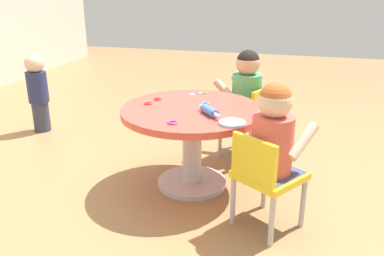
% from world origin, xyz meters
% --- Properties ---
extents(ground_plane, '(10.00, 10.00, 0.00)m').
position_xyz_m(ground_plane, '(0.00, 0.00, 0.00)').
color(ground_plane, '#9E7247').
extents(craft_table, '(0.86, 0.86, 0.52)m').
position_xyz_m(craft_table, '(0.00, 0.00, 0.39)').
color(craft_table, silver).
rests_on(craft_table, ground).
extents(child_chair_left, '(0.42, 0.42, 0.54)m').
position_xyz_m(child_chair_left, '(-0.37, -0.49, 0.31)').
color(child_chair_left, '#B7B7BC').
rests_on(child_chair_left, ground).
extents(seated_child_left, '(0.44, 0.42, 0.51)m').
position_xyz_m(seated_child_left, '(-0.34, -0.51, 0.53)').
color(seated_child_left, '#3F4772').
rests_on(seated_child_left, ground).
extents(child_chair_right, '(0.40, 0.40, 0.54)m').
position_xyz_m(child_chair_right, '(0.54, -0.29, 0.31)').
color(child_chair_right, '#B7B7BC').
rests_on(child_chair_right, ground).
extents(seated_child_right, '(0.39, 0.43, 0.51)m').
position_xyz_m(seated_child_right, '(0.56, -0.25, 0.53)').
color(seated_child_right, '#3F4772').
rests_on(seated_child_right, ground).
extents(toddler_standing, '(0.17, 0.17, 0.67)m').
position_xyz_m(toddler_standing, '(0.62, 1.53, 0.36)').
color(toddler_standing, '#33384C').
rests_on(toddler_standing, ground).
extents(rolling_pin, '(0.19, 0.17, 0.05)m').
position_xyz_m(rolling_pin, '(-0.11, -0.13, 0.54)').
color(rolling_pin, '#3F72CC').
rests_on(rolling_pin, craft_table).
extents(craft_scissors, '(0.13, 0.13, 0.01)m').
position_xyz_m(craft_scissors, '(0.33, 0.03, 0.52)').
color(craft_scissors, silver).
rests_on(craft_scissors, craft_table).
extents(playdough_blob_0, '(0.14, 0.14, 0.01)m').
position_xyz_m(playdough_blob_0, '(-0.23, -0.29, 0.52)').
color(playdough_blob_0, '#8CCCF2').
rests_on(playdough_blob_0, craft_table).
extents(cookie_cutter_0, '(0.05, 0.05, 0.01)m').
position_xyz_m(cookie_cutter_0, '(0.09, -0.06, 0.52)').
color(cookie_cutter_0, '#3F99D8').
rests_on(cookie_cutter_0, craft_table).
extents(cookie_cutter_1, '(0.05, 0.05, 0.01)m').
position_xyz_m(cookie_cutter_1, '(0.11, 0.26, 0.52)').
color(cookie_cutter_1, red).
rests_on(cookie_cutter_1, craft_table).
extents(cookie_cutter_2, '(0.05, 0.05, 0.01)m').
position_xyz_m(cookie_cutter_2, '(0.01, 0.29, 0.52)').
color(cookie_cutter_2, red).
rests_on(cookie_cutter_2, craft_table).
extents(cookie_cutter_3, '(0.06, 0.06, 0.01)m').
position_xyz_m(cookie_cutter_3, '(-0.30, 0.03, 0.52)').
color(cookie_cutter_3, '#D83FA5').
rests_on(cookie_cutter_3, craft_table).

